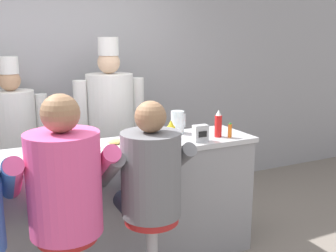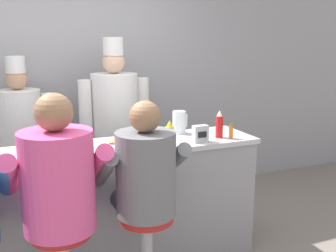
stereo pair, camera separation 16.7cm
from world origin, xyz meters
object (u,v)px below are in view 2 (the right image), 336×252
at_px(diner_seated_grey, 144,180).
at_px(cook_in_whites_far, 115,121).
at_px(mustard_bottle_yellow, 170,134).
at_px(cereal_bowl, 58,153).
at_px(hot_sauce_bottle_orange, 231,131).
at_px(breakfast_plate, 115,143).
at_px(napkin_dispenser_chrome, 200,134).
at_px(cook_in_whites_near, 21,134).
at_px(diner_seated_pink, 58,187).
at_px(coffee_mug_tan, 142,134).
at_px(ketchup_bottle_red, 219,125).
at_px(water_pitcher_clear, 179,122).

distance_m(diner_seated_grey, cook_in_whites_far, 1.46).
bearing_deg(mustard_bottle_yellow, cereal_bowl, 177.19).
height_order(hot_sauce_bottle_orange, breakfast_plate, hot_sauce_bottle_orange).
height_order(napkin_dispenser_chrome, cook_in_whites_near, cook_in_whites_near).
bearing_deg(mustard_bottle_yellow, diner_seated_pink, -159.93).
bearing_deg(cook_in_whites_far, diner_seated_grey, -98.05).
height_order(hot_sauce_bottle_orange, coffee_mug_tan, hot_sauce_bottle_orange).
bearing_deg(diner_seated_grey, breakfast_plate, 95.65).
relative_size(cereal_bowl, coffee_mug_tan, 1.18).
distance_m(cereal_bowl, cook_in_whites_far, 1.29).
bearing_deg(breakfast_plate, diner_seated_grey, -84.35).
xyz_separation_m(ketchup_bottle_red, water_pitcher_clear, (-0.24, 0.27, -0.01)).
bearing_deg(diner_seated_grey, cook_in_whites_near, 112.61).
relative_size(mustard_bottle_yellow, cereal_bowl, 1.43).
distance_m(ketchup_bottle_red, coffee_mug_tan, 0.64).
bearing_deg(coffee_mug_tan, diner_seated_grey, -108.19).
bearing_deg(water_pitcher_clear, diner_seated_pink, -148.76).
distance_m(mustard_bottle_yellow, cereal_bowl, 0.83).
bearing_deg(napkin_dispenser_chrome, water_pitcher_clear, 95.51).
xyz_separation_m(breakfast_plate, cook_in_whites_near, (-0.64, 1.14, -0.12)).
bearing_deg(water_pitcher_clear, ketchup_bottle_red, -47.46).
xyz_separation_m(ketchup_bottle_red, cook_in_whites_near, (-1.50, 1.23, -0.21)).
height_order(mustard_bottle_yellow, coffee_mug_tan, mustard_bottle_yellow).
relative_size(hot_sauce_bottle_orange, coffee_mug_tan, 0.99).
distance_m(breakfast_plate, cook_in_whites_far, 0.96).
xyz_separation_m(napkin_dispenser_chrome, cook_in_whites_far, (-0.39, 1.09, -0.08)).
xyz_separation_m(hot_sauce_bottle_orange, breakfast_plate, (-0.94, 0.16, -0.04)).
bearing_deg(ketchup_bottle_red, water_pitcher_clear, 132.54).
bearing_deg(hot_sauce_bottle_orange, coffee_mug_tan, 161.26).
bearing_deg(cook_in_whites_far, water_pitcher_clear, -64.53).
bearing_deg(water_pitcher_clear, coffee_mug_tan, -166.22).
bearing_deg(breakfast_plate, cereal_bowl, -161.26).
distance_m(mustard_bottle_yellow, breakfast_plate, 0.43).
relative_size(water_pitcher_clear, diner_seated_grey, 0.14).
xyz_separation_m(water_pitcher_clear, diner_seated_grey, (-0.57, -0.69, -0.21)).
relative_size(water_pitcher_clear, breakfast_plate, 0.70).
height_order(hot_sauce_bottle_orange, cereal_bowl, hot_sauce_bottle_orange).
height_order(mustard_bottle_yellow, hot_sauce_bottle_orange, mustard_bottle_yellow).
relative_size(hot_sauce_bottle_orange, cook_in_whites_far, 0.07).
xyz_separation_m(breakfast_plate, diner_seated_pink, (-0.51, -0.51, -0.09)).
height_order(cook_in_whites_near, cook_in_whites_far, cook_in_whites_far).
distance_m(cereal_bowl, diner_seated_pink, 0.38).
bearing_deg(cook_in_whites_near, ketchup_bottle_red, -39.49).
bearing_deg(mustard_bottle_yellow, water_pitcher_clear, 55.99).
bearing_deg(cook_in_whites_near, breakfast_plate, -60.69).
bearing_deg(water_pitcher_clear, cook_in_whites_far, 115.47).
xyz_separation_m(breakfast_plate, diner_seated_grey, (0.05, -0.52, -0.13)).
bearing_deg(cereal_bowl, diner_seated_pink, -98.87).
height_order(mustard_bottle_yellow, cook_in_whites_near, cook_in_whites_near).
relative_size(cereal_bowl, cook_in_whites_far, 0.08).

